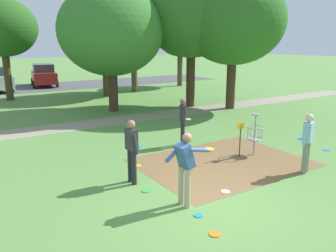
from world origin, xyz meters
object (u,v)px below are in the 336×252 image
at_px(disc_golf_basket, 253,133).
at_px(tree_mid_center, 2,28).
at_px(player_waiting_right, 307,140).
at_px(frisbee_far_left, 215,234).
at_px(frisbee_mid_grass, 137,166).
at_px(tree_mid_right, 192,15).
at_px(tree_near_right, 111,31).
at_px(frisbee_scattered_a, 146,191).
at_px(player_foreground_watching, 185,165).
at_px(frisbee_scattered_b, 326,150).
at_px(frisbee_by_tee, 199,215).
at_px(tree_far_left, 105,37).
at_px(frisbee_far_right, 226,192).
at_px(player_throwing, 132,148).
at_px(frisbee_near_basket, 133,146).
at_px(tree_far_center, 234,21).
at_px(parked_car_center_right, 44,75).
at_px(tree_far_right, 133,35).
at_px(player_waiting_left, 183,119).
at_px(tree_mid_left, 180,37).

xyz_separation_m(disc_golf_basket, tree_mid_center, (-4.94, 16.26, 3.72)).
relative_size(player_waiting_right, frisbee_far_left, 7.46).
bearing_deg(frisbee_mid_grass, tree_mid_right, 44.75).
bearing_deg(tree_near_right, frisbee_scattered_a, -109.65).
bearing_deg(player_foreground_watching, disc_golf_basket, 23.70).
relative_size(frisbee_scattered_a, frisbee_scattered_b, 0.96).
relative_size(player_foreground_watching, frisbee_by_tee, 8.54).
bearing_deg(tree_far_left, disc_golf_basket, -94.12).
distance_m(frisbee_by_tee, frisbee_far_right, 1.44).
relative_size(player_throwing, frisbee_near_basket, 6.68).
bearing_deg(tree_near_right, frisbee_far_right, -99.77).
relative_size(player_throwing, frisbee_scattered_a, 7.90).
bearing_deg(player_waiting_right, player_throwing, 156.14).
bearing_deg(tree_far_center, frisbee_near_basket, -155.85).
bearing_deg(frisbee_far_right, tree_far_left, 77.09).
bearing_deg(frisbee_far_right, player_foreground_watching, -178.56).
xyz_separation_m(disc_golf_basket, player_throwing, (-4.39, 0.07, 0.21)).
bearing_deg(player_throwing, frisbee_far_left, -86.49).
bearing_deg(parked_car_center_right, frisbee_scattered_a, -97.53).
xyz_separation_m(tree_near_right, tree_far_right, (4.33, 5.93, -0.05)).
relative_size(tree_far_right, parked_car_center_right, 1.35).
height_order(frisbee_by_tee, frisbee_far_right, same).
height_order(player_waiting_right, tree_mid_center, tree_mid_center).
bearing_deg(tree_far_left, tree_near_right, -109.12).
height_order(frisbee_near_basket, tree_mid_right, tree_mid_right).
height_order(frisbee_scattered_a, tree_far_left, tree_far_left).
bearing_deg(tree_mid_right, player_waiting_left, -128.23).
xyz_separation_m(disc_golf_basket, tree_mid_right, (3.54, 8.30, 4.31)).
distance_m(frisbee_far_right, tree_far_left, 17.30).
bearing_deg(frisbee_near_basket, disc_golf_basket, -45.95).
bearing_deg(frisbee_far_right, frisbee_by_tee, -155.54).
distance_m(frisbee_scattered_a, tree_mid_center, 17.45).
height_order(frisbee_scattered_a, tree_mid_right, tree_mid_right).
height_order(frisbee_far_left, tree_near_right, tree_near_right).
height_order(player_foreground_watching, frisbee_scattered_a, player_foreground_watching).
height_order(player_foreground_watching, parked_car_center_right, parked_car_center_right).
bearing_deg(frisbee_scattered_b, tree_far_right, 86.57).
height_order(player_foreground_watching, tree_mid_center, tree_mid_center).
distance_m(frisbee_by_tee, frisbee_far_left, 0.78).
bearing_deg(tree_mid_right, frisbee_near_basket, -140.57).
xyz_separation_m(player_waiting_right, tree_mid_center, (-5.05, 18.18, 3.51)).
relative_size(player_waiting_left, frisbee_far_left, 7.46).
bearing_deg(frisbee_mid_grass, frisbee_scattered_a, -110.89).
xyz_separation_m(tree_mid_right, tree_far_center, (1.51, -1.73, -0.33)).
bearing_deg(tree_far_right, tree_far_left, -166.92).
distance_m(frisbee_near_basket, tree_mid_right, 9.76).
relative_size(frisbee_by_tee, tree_near_right, 0.03).
bearing_deg(frisbee_far_left, tree_far_left, 73.53).
bearing_deg(parked_car_center_right, tree_mid_left, -32.20).
xyz_separation_m(player_foreground_watching, tree_far_center, (9.03, 8.31, 3.75)).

